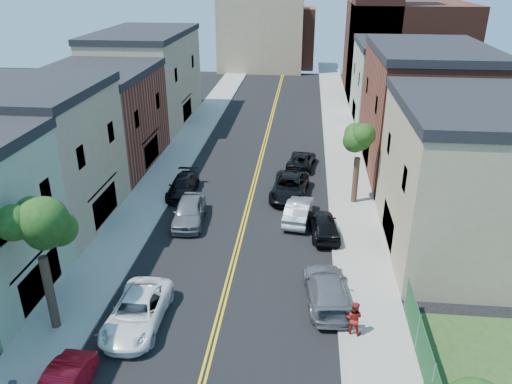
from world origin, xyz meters
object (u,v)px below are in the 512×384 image
(grey_car_right, at_px, (327,289))
(black_suv_lane, at_px, (290,187))
(black_car_right, at_px, (324,225))
(dark_car_right_far, at_px, (301,160))
(silver_car_right, at_px, (299,210))
(black_car_left, at_px, (183,186))
(grey_car_left, at_px, (189,211))
(pedestrian_right, at_px, (354,318))
(white_pickup, at_px, (137,312))

(grey_car_right, xyz_separation_m, black_suv_lane, (-2.50, 13.18, 0.02))
(black_car_right, distance_m, dark_car_right_far, 12.50)
(grey_car_right, relative_size, silver_car_right, 1.16)
(grey_car_right, relative_size, black_suv_lane, 0.94)
(black_suv_lane, bearing_deg, silver_car_right, -73.98)
(black_car_left, distance_m, silver_car_right, 9.81)
(silver_car_right, bearing_deg, grey_car_right, 108.00)
(grey_car_left, height_order, black_car_right, grey_car_left)
(pedestrian_right, bearing_deg, white_pickup, 19.53)
(white_pickup, bearing_deg, dark_car_right_far, 71.23)
(black_car_right, xyz_separation_m, silver_car_right, (-1.70, 2.01, 0.00))
(silver_car_right, bearing_deg, grey_car_left, 15.73)
(grey_car_right, xyz_separation_m, black_car_right, (0.00, 7.24, -0.02))
(black_car_left, xyz_separation_m, silver_car_right, (9.16, -3.51, 0.07))
(white_pickup, height_order, grey_car_right, grey_car_right)
(grey_car_right, distance_m, black_suv_lane, 13.42)
(black_car_left, height_order, black_suv_lane, black_suv_lane)
(grey_car_right, height_order, dark_car_right_far, grey_car_right)
(white_pickup, height_order, pedestrian_right, pedestrian_right)
(white_pickup, relative_size, silver_car_right, 1.17)
(grey_car_right, bearing_deg, black_car_right, -95.73)
(black_car_right, distance_m, silver_car_right, 2.64)
(grey_car_left, height_order, dark_car_right_far, grey_car_left)
(grey_car_left, relative_size, pedestrian_right, 2.87)
(grey_car_left, relative_size, dark_car_right_far, 1.08)
(grey_car_left, xyz_separation_m, black_car_left, (-1.56, 4.59, -0.16))
(black_suv_lane, bearing_deg, pedestrian_right, -72.28)
(grey_car_left, xyz_separation_m, pedestrian_right, (10.50, -10.74, 0.17))
(black_car_right, xyz_separation_m, black_suv_lane, (-2.50, 5.94, 0.04))
(white_pickup, distance_m, grey_car_right, 9.86)
(black_car_right, height_order, silver_car_right, silver_car_right)
(black_car_left, relative_size, black_suv_lane, 0.84)
(white_pickup, bearing_deg, black_suv_lane, 66.81)
(white_pickup, bearing_deg, grey_car_left, 89.50)
(grey_car_right, xyz_separation_m, pedestrian_right, (1.20, -2.57, 0.24))
(silver_car_right, relative_size, dark_car_right_far, 1.00)
(grey_car_right, distance_m, pedestrian_right, 2.84)
(white_pickup, bearing_deg, pedestrian_right, 1.71)
(grey_car_left, relative_size, black_suv_lane, 0.87)
(white_pickup, height_order, black_car_right, black_car_right)
(dark_car_right_far, bearing_deg, pedestrian_right, 105.23)
(grey_car_left, bearing_deg, pedestrian_right, -50.57)
(silver_car_right, distance_m, pedestrian_right, 12.18)
(grey_car_left, relative_size, black_car_right, 1.12)
(white_pickup, relative_size, grey_car_left, 1.08)
(silver_car_right, bearing_deg, black_car_right, 137.76)
(grey_car_right, bearing_deg, pedestrian_right, 109.32)
(black_car_left, xyz_separation_m, pedestrian_right, (12.06, -15.33, 0.33))
(grey_car_left, xyz_separation_m, black_suv_lane, (6.80, 5.01, -0.05))
(silver_car_right, bearing_deg, white_pickup, 64.97)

